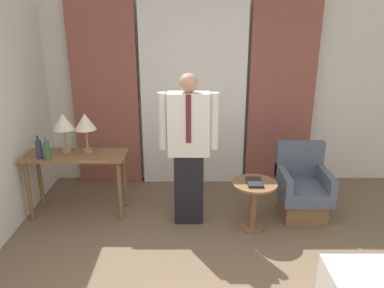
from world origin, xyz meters
The scene contains 13 objects.
wall_back centered at (0.00, 3.06, 1.35)m, with size 10.00×0.06×2.70m.
curtain_sheer_center centered at (0.00, 2.93, 1.29)m, with size 1.44×0.06×2.58m.
curtain_drape_left centered at (-1.21, 2.93, 1.29)m, with size 0.90×0.06×2.58m.
curtain_drape_right centered at (1.21, 2.93, 1.29)m, with size 0.90×0.06×2.58m.
desk centered at (-1.41, 1.99, 0.64)m, with size 1.19×0.47×0.78m.
table_lamp_left centered at (-1.53, 2.07, 1.14)m, with size 0.25×0.25×0.47m.
table_lamp_right centered at (-1.28, 2.07, 1.14)m, with size 0.25×0.25×0.47m.
bottle_near_edge centered at (-1.66, 1.82, 0.89)m, with size 0.06×0.06×0.27m.
bottle_by_lamp centered at (-1.77, 1.85, 0.89)m, with size 0.07×0.07×0.28m.
person centered at (-0.06, 1.79, 0.96)m, with size 0.66×0.22×1.76m.
armchair centered at (1.32, 1.95, 0.32)m, with size 0.58×0.62×0.87m.
side_table centered at (0.68, 1.62, 0.39)m, with size 0.50×0.50×0.58m.
book centered at (0.67, 1.60, 0.59)m, with size 0.16×0.25×0.03m.
Camera 1 is at (-0.02, -2.16, 2.34)m, focal length 35.00 mm.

